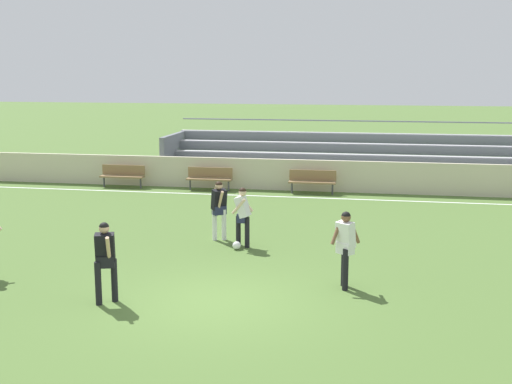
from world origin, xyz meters
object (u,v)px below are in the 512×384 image
(bench_near_wall_gap, at_px, (312,180))
(player_dark_deep_cover, at_px, (105,255))
(player_dark_wide_right, at_px, (219,205))
(player_white_challenging, at_px, (345,243))
(bench_centre_sideline, at_px, (123,174))
(bleacher_stand, at_px, (370,158))
(soccer_ball, at_px, (237,245))
(player_white_dropping_back, at_px, (243,212))
(bench_near_bin, at_px, (210,177))

(bench_near_wall_gap, xyz_separation_m, player_dark_deep_cover, (-2.89, -12.91, 0.46))
(bench_near_wall_gap, relative_size, player_dark_wide_right, 1.09)
(player_dark_wide_right, relative_size, player_white_challenging, 0.98)
(bench_centre_sideline, height_order, player_dark_deep_cover, player_dark_deep_cover)
(bleacher_stand, bearing_deg, player_dark_deep_cover, -107.39)
(player_dark_deep_cover, relative_size, player_white_challenging, 0.99)
(player_dark_deep_cover, xyz_separation_m, player_white_challenging, (4.70, 1.84, 0.01))
(player_dark_deep_cover, xyz_separation_m, soccer_ball, (1.73, 4.48, -0.89))
(bench_near_wall_gap, bearing_deg, player_dark_deep_cover, -102.60)
(bench_centre_sideline, distance_m, player_white_dropping_back, 10.48)
(bench_near_bin, bearing_deg, soccer_ball, -71.01)
(player_dark_wide_right, relative_size, soccer_ball, 7.53)
(bench_near_wall_gap, bearing_deg, bleacher_stand, 55.34)
(bench_near_bin, xyz_separation_m, player_dark_wide_right, (2.22, -7.53, 0.44))
(bench_centre_sideline, bearing_deg, player_dark_deep_cover, -69.65)
(player_white_challenging, bearing_deg, player_white_dropping_back, 134.07)
(player_white_dropping_back, height_order, player_white_challenging, player_white_challenging)
(bench_near_bin, distance_m, player_white_dropping_back, 8.66)
(player_dark_wide_right, xyz_separation_m, player_dark_deep_cover, (-1.05, -5.38, 0.02))
(player_white_dropping_back, distance_m, player_dark_deep_cover, 5.14)
(bench_centre_sideline, distance_m, player_dark_wide_right, 9.54)
(bleacher_stand, relative_size, bench_near_bin, 9.64)
(bench_centre_sideline, relative_size, player_dark_wide_right, 1.09)
(bench_near_bin, relative_size, player_white_dropping_back, 1.12)
(bench_near_bin, distance_m, bench_centre_sideline, 3.62)
(soccer_ball, bearing_deg, player_dark_wide_right, 127.22)
(bench_centre_sideline, distance_m, player_white_challenging, 14.59)
(player_white_challenging, distance_m, soccer_ball, 4.07)
(bench_near_bin, distance_m, bench_near_wall_gap, 4.06)
(bench_near_wall_gap, xyz_separation_m, bench_centre_sideline, (-7.68, 0.00, 0.00))
(player_dark_wide_right, bearing_deg, bleacher_stand, 69.51)
(player_white_challenging, height_order, soccer_ball, player_white_challenging)
(player_white_challenging, bearing_deg, bench_near_wall_gap, 99.28)
(player_white_dropping_back, xyz_separation_m, player_white_challenging, (2.86, -2.96, 0.06))
(player_dark_wide_right, bearing_deg, player_dark_deep_cover, -101.00)
(player_dark_wide_right, bearing_deg, bench_near_wall_gap, 76.26)
(bleacher_stand, height_order, soccer_ball, bleacher_stand)
(player_dark_wide_right, bearing_deg, soccer_ball, -52.78)
(player_dark_deep_cover, bearing_deg, soccer_ball, 68.86)
(bench_near_wall_gap, distance_m, bench_centre_sideline, 7.68)
(bench_near_bin, distance_m, player_dark_deep_cover, 12.97)
(bleacher_stand, xyz_separation_m, bench_near_wall_gap, (-2.12, -3.06, -0.49))
(soccer_ball, bearing_deg, bench_centre_sideline, 127.71)
(bench_near_bin, bearing_deg, bench_centre_sideline, 180.00)
(bleacher_stand, distance_m, bench_near_wall_gap, 3.76)
(player_dark_wide_right, bearing_deg, bench_near_bin, 106.40)
(bench_near_bin, height_order, player_dark_deep_cover, player_dark_deep_cover)
(player_white_challenging, xyz_separation_m, soccer_ball, (-2.96, 2.64, -0.91))
(bleacher_stand, bearing_deg, soccer_ball, -105.89)
(bench_centre_sideline, relative_size, player_white_dropping_back, 1.12)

